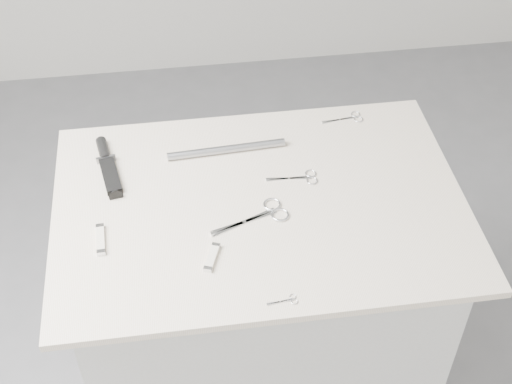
{
  "coord_description": "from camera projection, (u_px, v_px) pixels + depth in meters",
  "views": [
    {
      "loc": [
        -0.18,
        -1.22,
        2.13
      ],
      "look_at": [
        -0.0,
        0.04,
        0.92
      ],
      "focal_mm": 50.0,
      "sensor_mm": 36.0,
      "label": 1
    }
  ],
  "objects": [
    {
      "name": "tiny_scissors",
      "position": [
        286.0,
        301.0,
        1.51
      ],
      "size": [
        0.07,
        0.03,
        0.0
      ],
      "rotation": [
        0.0,
        0.0,
        0.11
      ],
      "color": "silver",
      "rests_on": "display_board"
    },
    {
      "name": "display_board",
      "position": [
        260.0,
        205.0,
        1.74
      ],
      "size": [
        1.0,
        0.7,
        0.02
      ],
      "primitive_type": "cube",
      "color": "beige",
      "rests_on": "plinth"
    },
    {
      "name": "embroidery_scissors_b",
      "position": [
        349.0,
        118.0,
        1.97
      ],
      "size": [
        0.12,
        0.05,
        0.0
      ],
      "rotation": [
        0.0,
        0.0,
        0.12
      ],
      "color": "silver",
      "rests_on": "display_board"
    },
    {
      "name": "embroidery_scissors_a",
      "position": [
        302.0,
        178.0,
        1.79
      ],
      "size": [
        0.13,
        0.06,
        0.0
      ],
      "rotation": [
        0.0,
        0.0,
        -0.06
      ],
      "color": "silver",
      "rests_on": "display_board"
    },
    {
      "name": "pocket_knife_a",
      "position": [
        212.0,
        258.0,
        1.6
      ],
      "size": [
        0.04,
        0.08,
        0.01
      ],
      "rotation": [
        0.0,
        0.0,
        1.21
      ],
      "color": "silver",
      "rests_on": "display_board"
    },
    {
      "name": "large_shears",
      "position": [
        265.0,
        214.0,
        1.7
      ],
      "size": [
        0.19,
        0.11,
        0.01
      ],
      "rotation": [
        0.0,
        0.0,
        0.35
      ],
      "color": "silver",
      "rests_on": "display_board"
    },
    {
      "name": "plinth",
      "position": [
        259.0,
        318.0,
        2.06
      ],
      "size": [
        0.9,
        0.6,
        0.9
      ],
      "primitive_type": "cube",
      "color": "#BBBBB9",
      "rests_on": "ground"
    },
    {
      "name": "sheathed_knife",
      "position": [
        107.0,
        164.0,
        1.82
      ],
      "size": [
        0.07,
        0.21,
        0.03
      ],
      "rotation": [
        0.0,
        0.0,
        1.75
      ],
      "color": "black",
      "rests_on": "display_board"
    },
    {
      "name": "pocket_knife_b",
      "position": [
        101.0,
        239.0,
        1.63
      ],
      "size": [
        0.02,
        0.09,
        0.01
      ],
      "rotation": [
        0.0,
        0.0,
        1.62
      ],
      "color": "silver",
      "rests_on": "display_board"
    },
    {
      "name": "metal_rail",
      "position": [
        226.0,
        149.0,
        1.86
      ],
      "size": [
        0.31,
        0.04,
        0.02
      ],
      "primitive_type": "cylinder",
      "rotation": [
        0.0,
        1.57,
        0.06
      ],
      "color": "gray",
      "rests_on": "display_board"
    }
  ]
}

